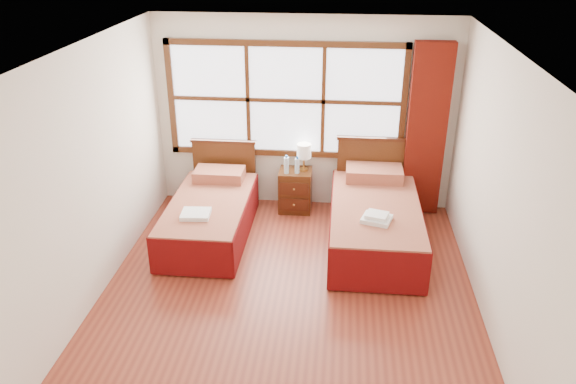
# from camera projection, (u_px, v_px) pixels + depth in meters

# --- Properties ---
(floor) EXTENTS (4.50, 4.50, 0.00)m
(floor) POSITION_uv_depth(u_px,v_px,m) (288.00, 294.00, 6.03)
(floor) COLOR brown
(floor) RESTS_ON ground
(ceiling) EXTENTS (4.50, 4.50, 0.00)m
(ceiling) POSITION_uv_depth(u_px,v_px,m) (288.00, 50.00, 4.92)
(ceiling) COLOR white
(ceiling) RESTS_ON wall_back
(wall_back) EXTENTS (4.00, 0.00, 4.00)m
(wall_back) POSITION_uv_depth(u_px,v_px,m) (304.00, 114.00, 7.50)
(wall_back) COLOR silver
(wall_back) RESTS_ON floor
(wall_left) EXTENTS (0.00, 4.50, 4.50)m
(wall_left) POSITION_uv_depth(u_px,v_px,m) (91.00, 176.00, 5.65)
(wall_left) COLOR silver
(wall_left) RESTS_ON floor
(wall_right) EXTENTS (0.00, 4.50, 4.50)m
(wall_right) POSITION_uv_depth(u_px,v_px,m) (498.00, 193.00, 5.30)
(wall_right) COLOR silver
(wall_right) RESTS_ON floor
(window) EXTENTS (3.16, 0.06, 1.56)m
(window) POSITION_uv_depth(u_px,v_px,m) (286.00, 100.00, 7.40)
(window) COLOR white
(window) RESTS_ON wall_back
(curtain) EXTENTS (0.50, 0.16, 2.30)m
(curtain) POSITION_uv_depth(u_px,v_px,m) (426.00, 131.00, 7.28)
(curtain) COLOR #611209
(curtain) RESTS_ON wall_back
(bed_left) EXTENTS (0.97, 1.99, 0.94)m
(bed_left) POSITION_uv_depth(u_px,v_px,m) (211.00, 214.00, 7.09)
(bed_left) COLOR #3F1B0D
(bed_left) RESTS_ON floor
(bed_right) EXTENTS (1.08, 2.10, 1.05)m
(bed_right) POSITION_uv_depth(u_px,v_px,m) (375.00, 220.00, 6.89)
(bed_right) COLOR #3F1B0D
(bed_right) RESTS_ON floor
(nightstand) EXTENTS (0.44, 0.44, 0.59)m
(nightstand) POSITION_uv_depth(u_px,v_px,m) (295.00, 190.00, 7.71)
(nightstand) COLOR #47240F
(nightstand) RESTS_ON floor
(towels_left) EXTENTS (0.35, 0.31, 0.05)m
(towels_left) POSITION_uv_depth(u_px,v_px,m) (196.00, 214.00, 6.58)
(towels_left) COLOR white
(towels_left) RESTS_ON bed_left
(towels_right) EXTENTS (0.38, 0.36, 0.09)m
(towels_right) POSITION_uv_depth(u_px,v_px,m) (377.00, 218.00, 6.33)
(towels_right) COLOR white
(towels_right) RESTS_ON bed_right
(lamp) EXTENTS (0.19, 0.19, 0.37)m
(lamp) POSITION_uv_depth(u_px,v_px,m) (304.00, 152.00, 7.49)
(lamp) COLOR #B38139
(lamp) RESTS_ON nightstand
(bottle_near) EXTENTS (0.07, 0.07, 0.25)m
(bottle_near) POSITION_uv_depth(u_px,v_px,m) (286.00, 165.00, 7.46)
(bottle_near) COLOR #BFE5F6
(bottle_near) RESTS_ON nightstand
(bottle_far) EXTENTS (0.06, 0.06, 0.24)m
(bottle_far) POSITION_uv_depth(u_px,v_px,m) (297.00, 166.00, 7.47)
(bottle_far) COLOR #BFE5F6
(bottle_far) RESTS_ON nightstand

